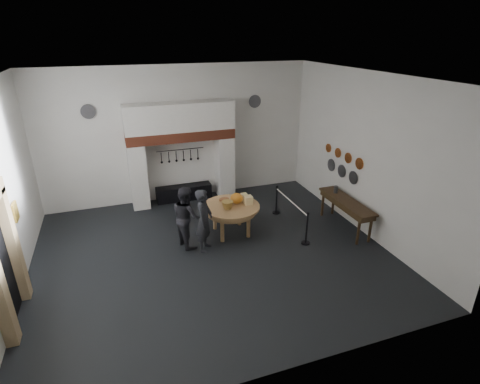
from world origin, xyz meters
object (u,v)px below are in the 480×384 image
object	(u,v)px
work_table	(231,207)
barrier_post_far	(276,200)
barrier_post_near	(307,229)
visitor_near	(204,220)
iron_range	(184,193)
visitor_far	(186,216)
side_table	(347,201)

from	to	relation	value
work_table	barrier_post_far	bearing A→B (deg)	22.79
work_table	barrier_post_near	xyz separation A→B (m)	(1.77, -1.26, -0.39)
visitor_near	iron_range	bearing A→B (deg)	26.49
work_table	visitor_far	bearing A→B (deg)	-171.10
work_table	visitor_near	size ratio (longest dim) A/B	0.94
work_table	barrier_post_far	xyz separation A→B (m)	(1.77, 0.74, -0.39)
visitor_near	barrier_post_near	distance (m)	2.81
work_table	visitor_far	xyz separation A→B (m)	(-1.34, -0.21, 0.02)
iron_range	barrier_post_far	world-z (taller)	barrier_post_far
side_table	barrier_post_near	xyz separation A→B (m)	(-1.51, -0.43, -0.42)
work_table	barrier_post_far	world-z (taller)	barrier_post_far
barrier_post_near	barrier_post_far	world-z (taller)	same
visitor_near	visitor_far	distance (m)	0.57
barrier_post_near	visitor_far	bearing A→B (deg)	161.36
side_table	barrier_post_near	distance (m)	1.63
iron_range	work_table	distance (m)	2.99
visitor_far	work_table	bearing A→B (deg)	-95.92
side_table	barrier_post_far	distance (m)	2.22
iron_range	side_table	size ratio (longest dim) A/B	0.86
barrier_post_near	barrier_post_far	size ratio (longest dim) A/B	1.00
visitor_near	barrier_post_far	bearing A→B (deg)	-35.00
visitor_near	visitor_far	size ratio (longest dim) A/B	1.02
visitor_far	side_table	size ratio (longest dim) A/B	0.78
visitor_far	barrier_post_far	world-z (taller)	visitor_far
visitor_near	side_table	xyz separation A→B (m)	(4.22, -0.22, -0.00)
iron_range	visitor_near	world-z (taller)	visitor_near
visitor_far	barrier_post_near	xyz separation A→B (m)	(3.11, -1.05, -0.41)
visitor_far	barrier_post_far	size ratio (longest dim) A/B	1.90
iron_range	barrier_post_near	bearing A→B (deg)	-57.52
visitor_far	barrier_post_far	distance (m)	3.27
work_table	barrier_post_far	size ratio (longest dim) A/B	1.82
work_table	barrier_post_near	world-z (taller)	barrier_post_near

